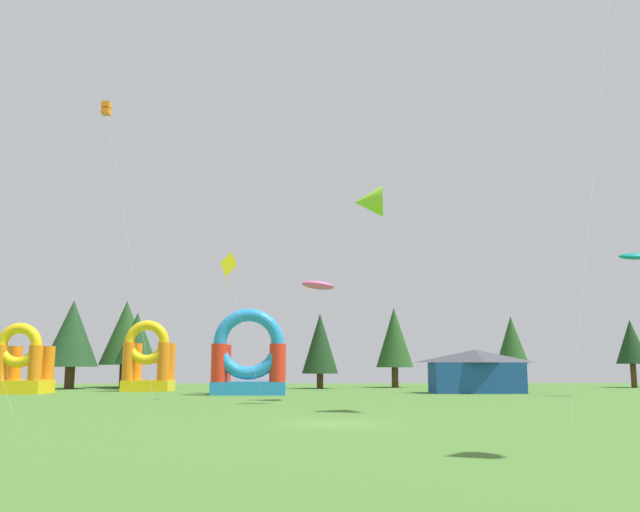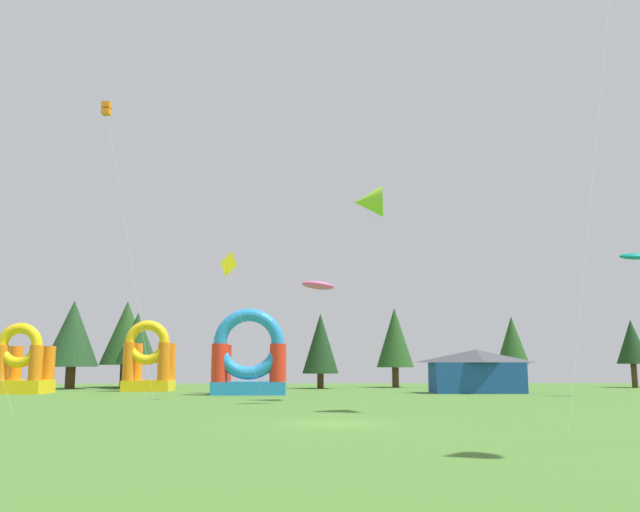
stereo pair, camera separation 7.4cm
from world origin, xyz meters
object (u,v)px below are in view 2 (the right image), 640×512
kite_teal_parafoil (636,256)px  inflatable_red_slide (249,364)px  kite_pink_parafoil (318,285)px  inflatable_yellow_castle (149,364)px  festival_tent (476,371)px  kite_yellow_diamond (227,265)px  kite_lime_delta (368,202)px  kite_orange_box (107,110)px  inflatable_blue_arch (23,368)px

kite_teal_parafoil → inflatable_red_slide: size_ratio=1.62×
kite_pink_parafoil → inflatable_yellow_castle: kite_pink_parafoil is taller
festival_tent → kite_yellow_diamond: bearing=-151.9°
kite_pink_parafoil → kite_teal_parafoil: bearing=18.5°
kite_lime_delta → inflatable_red_slide: size_ratio=2.12×
kite_pink_parafoil → festival_tent: 22.58m
kite_pink_parafoil → kite_yellow_diamond: size_ratio=0.78×
kite_teal_parafoil → kite_pink_parafoil: bearing=-161.5°
inflatable_yellow_castle → kite_orange_box: bearing=-88.5°
kite_teal_parafoil → inflatable_yellow_castle: (-41.47, 12.82, -8.62)m
inflatable_yellow_castle → festival_tent: 30.62m
inflatable_yellow_castle → inflatable_red_slide: size_ratio=0.93×
kite_pink_parafoil → inflatable_yellow_castle: size_ratio=1.22×
inflatable_yellow_castle → kite_pink_parafoil: bearing=-54.4°
kite_orange_box → inflatable_red_slide: 23.40m
kite_pink_parafoil → festival_tent: bearing=47.7°
kite_lime_delta → inflatable_blue_arch: 34.10m
kite_lime_delta → inflatable_blue_arch: bearing=154.8°
kite_yellow_diamond → inflatable_yellow_castle: size_ratio=1.56×
kite_teal_parafoil → kite_lime_delta: kite_lime_delta is taller
inflatable_red_slide → kite_lime_delta: bearing=-50.4°
kite_orange_box → kite_lime_delta: 19.69m
inflatable_blue_arch → festival_tent: inflatable_blue_arch is taller
kite_teal_parafoil → inflatable_yellow_castle: size_ratio=1.75×
kite_orange_box → festival_tent: kite_orange_box is taller
inflatable_blue_arch → kite_yellow_diamond: bearing=-32.1°
kite_orange_box → inflatable_red_slide: (9.60, 11.86, -17.74)m
kite_orange_box → kite_lime_delta: bearing=2.9°
inflatable_yellow_castle → kite_yellow_diamond: bearing=-61.9°
kite_yellow_diamond → inflatable_blue_arch: bearing=147.9°
kite_yellow_diamond → inflatable_red_slide: kite_yellow_diamond is taller
kite_lime_delta → festival_tent: bearing=50.2°
kite_lime_delta → inflatable_red_slide: 18.24m
kite_orange_box → kite_lime_delta: size_ratio=1.38×
kite_pink_parafoil → inflatable_blue_arch: (-25.25, 16.60, -5.39)m
kite_teal_parafoil → kite_yellow_diamond: size_ratio=1.12×
inflatable_blue_arch → festival_tent: 39.95m
kite_lime_delta → inflatable_yellow_castle: kite_lime_delta is taller
kite_teal_parafoil → festival_tent: 16.41m
kite_teal_parafoil → kite_pink_parafoil: (-26.04, -8.72, -3.52)m
inflatable_yellow_castle → festival_tent: (30.13, -5.39, -0.62)m
kite_yellow_diamond → inflatable_red_slide: size_ratio=1.44×
inflatable_red_slide → festival_tent: bearing=6.4°
inflatable_red_slide → festival_tent: (20.03, 2.24, -0.65)m
kite_pink_parafoil → kite_lime_delta: bearing=38.9°
kite_yellow_diamond → kite_teal_parafoil: bearing=6.8°
kite_teal_parafoil → kite_yellow_diamond: bearing=-173.2°
kite_orange_box → inflatable_yellow_castle: (-0.50, 19.49, -17.76)m
kite_lime_delta → inflatable_blue_arch: kite_lime_delta is taller
kite_lime_delta → inflatable_red_slide: kite_lime_delta is taller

